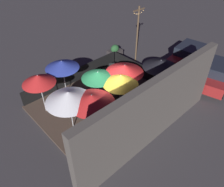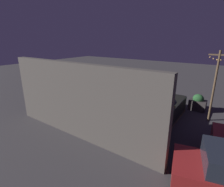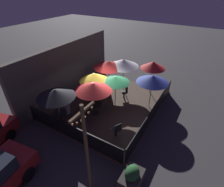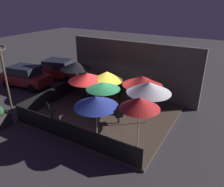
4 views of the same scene
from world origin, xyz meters
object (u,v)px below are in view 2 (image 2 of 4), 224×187
at_px(patio_umbrella_6, 122,74).
at_px(patio_chair_3, 106,99).
at_px(patio_umbrella_7, 84,82).
at_px(patio_chair_0, 97,118).
at_px(patio_umbrella_0, 113,86).
at_px(dining_table_1, 132,109).
at_px(patio_umbrella_5, 117,82).
at_px(dining_table_2, 152,123).
at_px(patio_chair_1, 76,108).
at_px(patio_umbrella_4, 99,71).
at_px(dining_table_0, 113,109).
at_px(patio_umbrella_2, 154,95).
at_px(patron_0, 133,123).
at_px(light_post, 215,83).
at_px(patio_umbrella_3, 85,78).
at_px(patio_chair_2, 161,103).
at_px(patio_umbrella_1, 133,87).
at_px(planter_box, 198,103).

bearing_deg(patio_umbrella_6, patio_chair_3, 85.97).
distance_m(patio_umbrella_7, patio_chair_0, 2.82).
distance_m(patio_umbrella_0, dining_table_1, 1.81).
bearing_deg(patio_umbrella_0, patio_umbrella_5, -66.97).
height_order(dining_table_2, patio_chair_1, patio_chair_1).
height_order(patio_umbrella_4, patio_umbrella_6, patio_umbrella_4).
bearing_deg(dining_table_0, patio_chair_3, -41.44).
distance_m(patio_umbrella_6, dining_table_1, 3.91).
bearing_deg(patio_umbrella_0, patio_umbrella_2, 168.89).
height_order(dining_table_1, patio_chair_1, patio_chair_1).
distance_m(patio_umbrella_2, patio_chair_3, 5.02).
distance_m(dining_table_0, patron_0, 2.07).
height_order(patio_umbrella_2, patio_umbrella_4, patio_umbrella_4).
height_order(patio_umbrella_7, patio_chair_3, patio_umbrella_7).
relative_size(patio_umbrella_0, patron_0, 1.86).
bearing_deg(patio_umbrella_0, light_post, -146.80).
distance_m(patio_umbrella_5, dining_table_0, 1.90).
distance_m(patio_umbrella_3, dining_table_0, 3.27).
relative_size(patio_umbrella_2, patio_chair_3, 2.56).
xyz_separation_m(patio_umbrella_2, patio_umbrella_5, (3.26, -1.78, -0.17)).
xyz_separation_m(dining_table_2, patio_chair_2, (0.74, -3.32, -0.09)).
bearing_deg(dining_table_1, patio_umbrella_4, -25.86).
xyz_separation_m(patio_umbrella_3, patio_umbrella_5, (-2.33, -0.64, -0.15)).
xyz_separation_m(dining_table_0, patron_0, (-1.85, 0.91, -0.03)).
bearing_deg(patio_chair_2, patio_umbrella_1, -0.00).
bearing_deg(dining_table_1, patio_chair_0, 62.92).
distance_m(patron_0, planter_box, 5.90).
relative_size(patio_umbrella_3, patio_umbrella_5, 1.11).
bearing_deg(patio_chair_0, patio_umbrella_2, -68.56).
relative_size(patio_umbrella_7, patio_chair_1, 2.36).
bearing_deg(dining_table_2, patio_chair_3, -24.28).
bearing_deg(planter_box, patio_chair_2, 42.36).
xyz_separation_m(patio_chair_2, patron_0, (0.14, 3.70, 0.03)).
distance_m(dining_table_1, patron_0, 1.79).
relative_size(patio_umbrella_6, patron_0, 1.90).
xyz_separation_m(patron_0, planter_box, (-2.12, -5.51, -0.16)).
bearing_deg(dining_table_0, patio_umbrella_4, -39.54).
bearing_deg(patio_chair_3, dining_table_0, -0.00).
height_order(patio_umbrella_5, patio_chair_3, patio_umbrella_5).
relative_size(patio_umbrella_4, patio_chair_1, 2.53).
height_order(patio_umbrella_1, patio_umbrella_5, patio_umbrella_1).
bearing_deg(patio_umbrella_3, dining_table_2, 168.51).
bearing_deg(patio_umbrella_3, patio_umbrella_0, 168.14).
height_order(patio_umbrella_4, patron_0, patio_umbrella_4).
height_order(patio_umbrella_5, light_post, light_post).
bearing_deg(patio_chair_3, patio_chair_1, -57.03).
xyz_separation_m(patio_umbrella_4, patio_umbrella_5, (-2.74, 1.45, -0.28)).
relative_size(dining_table_1, patio_chair_1, 0.99).
relative_size(patio_umbrella_2, dining_table_0, 3.12).
distance_m(patio_umbrella_1, patio_umbrella_5, 1.62).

